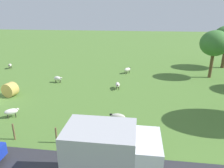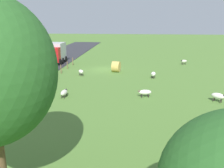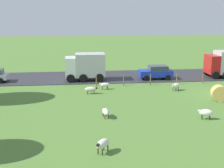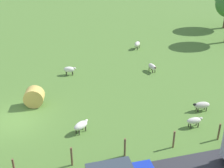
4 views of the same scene
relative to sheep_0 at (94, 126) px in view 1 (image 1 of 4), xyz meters
name	(u,v)px [view 1 (image 1 of 4)]	position (x,y,z in m)	size (l,w,h in m)	color
sheep_0	(94,126)	(0.00, 0.00, 0.00)	(0.47, 1.14, 0.72)	silver
sheep_1	(58,78)	(-10.56, -6.89, 0.05)	(0.78, 1.20, 0.80)	white
sheep_2	(118,85)	(-9.31, 0.74, 0.00)	(1.31, 0.64, 0.74)	silver
sheep_3	(127,70)	(-15.73, 1.49, 0.08)	(1.23, 1.11, 0.84)	silver
sheep_4	(11,112)	(-1.34, -7.39, 0.03)	(1.02, 1.17, 0.78)	white
sheep_5	(10,65)	(-16.04, -16.78, 0.04)	(1.08, 0.76, 0.76)	beige
sheep_6	(118,117)	(-1.73, 1.54, -0.02)	(0.59, 1.31, 0.72)	beige
hay_bale_0	(10,90)	(-5.66, -10.17, 0.24)	(1.46, 1.46, 1.00)	tan
tree_1	(215,43)	(-15.27, 12.63, 4.07)	(3.67, 3.67, 6.23)	brown
fence_post_3	(14,132)	(1.64, -5.34, 0.12)	(0.12, 0.12, 1.22)	brown
fence_post_4	(56,135)	(1.64, -2.27, 0.09)	(0.12, 0.12, 1.16)	brown
fence_post_5	(101,139)	(1.64, 0.79, 0.09)	(0.12, 0.12, 1.15)	brown
truck_1	(111,155)	(4.68, 1.87, 1.29)	(2.69, 4.64, 3.20)	white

